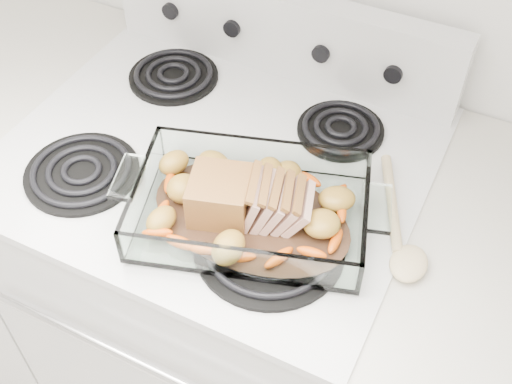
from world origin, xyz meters
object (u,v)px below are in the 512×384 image
at_px(electric_range, 225,287).
at_px(counter_left, 11,200).
at_px(pork_roast, 240,197).
at_px(baking_dish, 251,211).

distance_m(electric_range, counter_left, 0.67).
height_order(counter_left, pork_roast, pork_roast).
xyz_separation_m(electric_range, baking_dish, (0.14, -0.13, 0.48)).
bearing_deg(electric_range, counter_left, -179.90).
bearing_deg(electric_range, baking_dish, -42.42).
distance_m(baking_dish, pork_roast, 0.03).
relative_size(baking_dish, pork_roast, 1.88).
bearing_deg(pork_roast, counter_left, -164.07).
bearing_deg(baking_dish, electric_range, 120.58).
distance_m(counter_left, baking_dish, 0.95).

